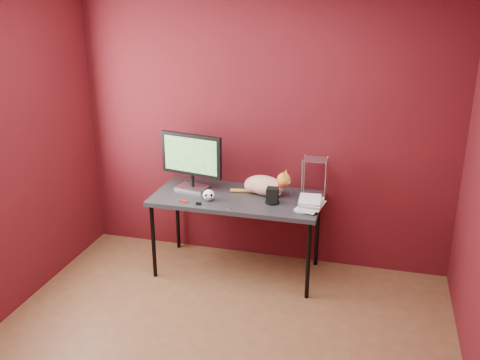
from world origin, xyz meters
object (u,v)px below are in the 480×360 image
(monitor, at_px, (192,159))
(skull_mug, at_px, (209,195))
(book_stack, at_px, (303,151))
(desk, at_px, (237,201))
(cat, at_px, (265,185))
(speaker, at_px, (272,196))

(monitor, height_order, skull_mug, monitor)
(skull_mug, xyz_separation_m, book_stack, (0.80, 0.07, 0.45))
(desk, bearing_deg, cat, 24.16)
(speaker, distance_m, book_stack, 0.50)
(cat, xyz_separation_m, skull_mug, (-0.44, -0.26, -0.04))
(speaker, xyz_separation_m, book_stack, (0.25, -0.01, 0.43))
(desk, distance_m, book_stack, 0.81)
(desk, relative_size, cat, 2.69)
(desk, xyz_separation_m, monitor, (-0.45, 0.08, 0.34))
(speaker, relative_size, book_stack, 0.14)
(cat, bearing_deg, desk, -141.79)
(cat, bearing_deg, speaker, -45.33)
(desk, relative_size, speaker, 10.63)
(speaker, bearing_deg, skull_mug, -174.32)
(desk, bearing_deg, monitor, 169.95)
(cat, xyz_separation_m, book_stack, (0.35, -0.19, 0.41))
(monitor, distance_m, speaker, 0.83)
(skull_mug, bearing_deg, monitor, 116.32)
(monitor, bearing_deg, speaker, -0.48)
(desk, bearing_deg, speaker, -12.67)
(skull_mug, bearing_deg, desk, 18.66)
(monitor, height_order, cat, monitor)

